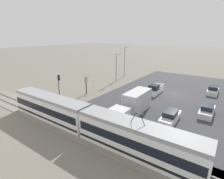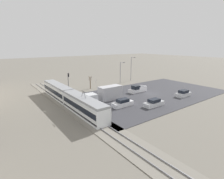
{
  "view_description": "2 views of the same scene",
  "coord_description": "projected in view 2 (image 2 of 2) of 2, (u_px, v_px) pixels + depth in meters",
  "views": [
    {
      "loc": [
        -8.99,
        34.43,
        11.57
      ],
      "look_at": [
        6.5,
        12.19,
        2.99
      ],
      "focal_mm": 28.0,
      "sensor_mm": 36.0,
      "label": 1
    },
    {
      "loc": [
        -29.7,
        34.43,
        12.56
      ],
      "look_at": [
        1.31,
        11.57,
        2.68
      ],
      "focal_mm": 28.0,
      "sensor_mm": 36.0,
      "label": 2
    }
  ],
  "objects": [
    {
      "name": "street_tree",
      "position": [
        90.0,
        83.0,
        51.3
      ],
      "size": [
        0.9,
        0.75,
        3.73
      ],
      "color": "brown",
      "rests_on": "ground"
    },
    {
      "name": "no_parking_sign",
      "position": [
        96.0,
        83.0,
        52.26
      ],
      "size": [
        0.32,
        0.08,
        2.56
      ],
      "color": "gray",
      "rests_on": "ground"
    },
    {
      "name": "street_lamp_mid_block",
      "position": [
        131.0,
        67.0,
        62.12
      ],
      "size": [
        0.36,
        1.95,
        8.37
      ],
      "color": "gray",
      "rests_on": "ground"
    },
    {
      "name": "box_truck",
      "position": [
        106.0,
        94.0,
        40.19
      ],
      "size": [
        2.42,
        9.37,
        3.17
      ],
      "color": "silver",
      "rests_on": "ground"
    },
    {
      "name": "street_lamp_near_crossing",
      "position": [
        121.0,
        71.0,
        58.12
      ],
      "size": [
        0.36,
        1.95,
        7.01
      ],
      "color": "gray",
      "rests_on": "ground"
    },
    {
      "name": "road_surface",
      "position": [
        150.0,
        94.0,
        46.06
      ],
      "size": [
        22.69,
        40.18,
        0.08
      ],
      "color": "#38383D",
      "rests_on": "ground"
    },
    {
      "name": "traffic_light_pole",
      "position": [
        68.0,
        80.0,
        46.75
      ],
      "size": [
        0.28,
        0.47,
        5.23
      ],
      "color": "#47474C",
      "rests_on": "ground"
    },
    {
      "name": "sedan_car_2",
      "position": [
        183.0,
        94.0,
        43.45
      ],
      "size": [
        1.85,
        4.33,
        1.6
      ],
      "rotation": [
        0.0,
        0.0,
        3.14
      ],
      "color": "silver",
      "rests_on": "ground"
    },
    {
      "name": "rail_bed",
      "position": [
        79.0,
        111.0,
        34.17
      ],
      "size": [
        61.75,
        4.4,
        0.22
      ],
      "color": "gray",
      "rests_on": "ground"
    },
    {
      "name": "sedan_car_1",
      "position": [
        154.0,
        103.0,
        36.56
      ],
      "size": [
        1.8,
        4.75,
        1.55
      ],
      "color": "silver",
      "rests_on": "ground"
    },
    {
      "name": "sedan_car_0",
      "position": [
        123.0,
        103.0,
        36.49
      ],
      "size": [
        1.77,
        4.79,
        1.59
      ],
      "color": "silver",
      "rests_on": "ground"
    },
    {
      "name": "light_rail_tram",
      "position": [
        69.0,
        97.0,
        37.17
      ],
      "size": [
        26.89,
        2.71,
        4.42
      ],
      "color": "white",
      "rests_on": "ground"
    },
    {
      "name": "pickup_truck",
      "position": [
        137.0,
        89.0,
        47.44
      ],
      "size": [
        1.91,
        5.32,
        1.88
      ],
      "color": "silver",
      "rests_on": "ground"
    },
    {
      "name": "ground_plane",
      "position": [
        150.0,
        94.0,
        46.07
      ],
      "size": [
        320.0,
        320.0,
        0.0
      ],
      "primitive_type": "plane",
      "color": "slate"
    }
  ]
}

